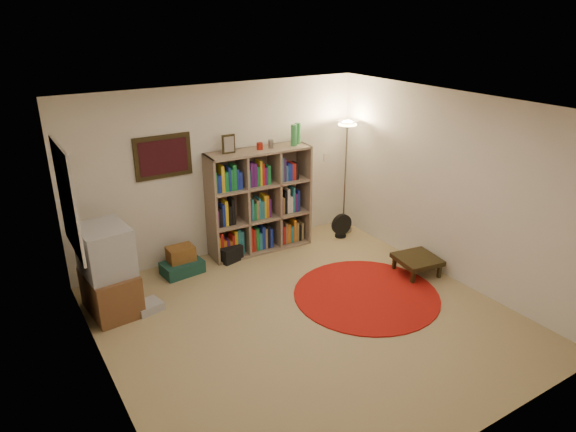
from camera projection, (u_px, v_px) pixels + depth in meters
name	position (u px, v px, depth m)	size (l,w,h in m)	color
room	(303.00, 221.00, 5.65)	(4.54, 4.54, 2.54)	#9A855A
bookshelf	(258.00, 203.00, 7.63)	(1.58, 0.52, 1.87)	#816B56
floor_lamp	(347.00, 140.00, 7.98)	(0.41, 0.41, 1.84)	gray
floor_fan	(341.00, 226.00, 8.24)	(0.35, 0.19, 0.39)	black
tv_stand	(109.00, 272.00, 6.09)	(0.60, 0.81, 1.11)	brown
dvd_box	(148.00, 307.00, 6.27)	(0.36, 0.32, 0.10)	#AAA9AE
suitcase	(182.00, 267.00, 7.14)	(0.58, 0.40, 0.18)	#143830
wicker_basket	(181.00, 254.00, 7.11)	(0.36, 0.26, 0.21)	brown
duffel_bag	(229.00, 253.00, 7.51)	(0.38, 0.34, 0.22)	black
red_rug	(366.00, 294.00, 6.62)	(1.87, 1.87, 0.02)	maroon
side_table	(417.00, 260.00, 7.09)	(0.62, 0.62, 0.25)	black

